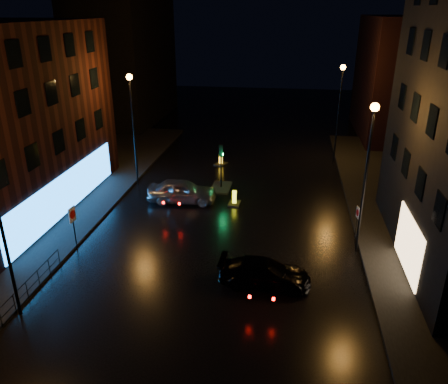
% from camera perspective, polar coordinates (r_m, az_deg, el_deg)
% --- Properties ---
extents(ground, '(120.00, 120.00, 0.00)m').
position_cam_1_polar(ground, '(21.03, -3.20, -14.20)').
color(ground, black).
rests_on(ground, ground).
extents(pavement_left, '(12.00, 44.00, 0.15)m').
position_cam_1_polar(pavement_left, '(32.63, -25.00, -2.10)').
color(pavement_left, black).
rests_on(pavement_left, ground).
extents(building_far_left, '(8.00, 16.00, 14.00)m').
position_cam_1_polar(building_far_left, '(55.30, -12.74, 16.47)').
color(building_far_left, black).
rests_on(building_far_left, ground).
extents(building_far_right, '(8.00, 14.00, 12.00)m').
position_cam_1_polar(building_far_right, '(50.14, 22.31, 13.60)').
color(building_far_right, black).
rests_on(building_far_right, ground).
extents(street_lamp_lfar, '(0.44, 0.44, 8.37)m').
position_cam_1_polar(street_lamp_lfar, '(33.24, -11.89, 10.05)').
color(street_lamp_lfar, black).
rests_on(street_lamp_lfar, ground).
extents(street_lamp_rnear, '(0.44, 0.44, 8.37)m').
position_cam_1_polar(street_lamp_rnear, '(23.85, 18.32, 4.37)').
color(street_lamp_rnear, black).
rests_on(street_lamp_rnear, ground).
extents(street_lamp_rfar, '(0.44, 0.44, 8.37)m').
position_cam_1_polar(street_lamp_rfar, '(39.26, 14.89, 11.71)').
color(street_lamp_rfar, black).
rests_on(street_lamp_rfar, ground).
extents(traffic_signal, '(1.40, 2.40, 3.45)m').
position_cam_1_polar(traffic_signal, '(33.08, -0.38, 1.31)').
color(traffic_signal, black).
rests_on(traffic_signal, ground).
extents(guard_railing, '(0.05, 6.04, 1.00)m').
position_cam_1_polar(guard_railing, '(22.68, -24.42, -11.17)').
color(guard_railing, black).
rests_on(guard_railing, ground).
extents(silver_hatchback, '(4.94, 2.32, 1.63)m').
position_cam_1_polar(silver_hatchback, '(30.79, -5.50, 0.14)').
color(silver_hatchback, '#B9BBC1').
rests_on(silver_hatchback, ground).
extents(dark_sedan, '(4.57, 1.93, 1.32)m').
position_cam_1_polar(dark_sedan, '(21.91, 5.36, -10.47)').
color(dark_sedan, black).
rests_on(dark_sedan, ground).
extents(bollard_near, '(0.84, 1.20, 1.01)m').
position_cam_1_polar(bollard_near, '(30.50, 1.35, -1.21)').
color(bollard_near, black).
rests_on(bollard_near, ground).
extents(bollard_far, '(1.21, 1.40, 1.03)m').
position_cam_1_polar(bollard_far, '(38.33, -0.42, 3.94)').
color(bollard_far, black).
rests_on(bollard_far, ground).
extents(road_sign_left, '(0.11, 0.63, 2.60)m').
position_cam_1_polar(road_sign_left, '(25.58, -19.15, -3.26)').
color(road_sign_left, black).
rests_on(road_sign_left, ground).
extents(road_sign_right, '(0.14, 0.50, 2.07)m').
position_cam_1_polar(road_sign_right, '(26.55, 17.05, -2.95)').
color(road_sign_right, black).
rests_on(road_sign_right, ground).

